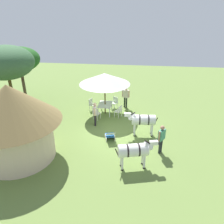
% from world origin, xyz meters
% --- Properties ---
extents(ground_plane, '(36.00, 36.00, 0.00)m').
position_xyz_m(ground_plane, '(0.00, 0.00, 0.00)').
color(ground_plane, olive).
extents(thatched_hut, '(4.84, 4.84, 4.08)m').
position_xyz_m(thatched_hut, '(-3.02, 4.90, 2.31)').
color(thatched_hut, beige).
rests_on(thatched_hut, ground_plane).
extents(shade_umbrella, '(3.64, 3.64, 3.10)m').
position_xyz_m(shade_umbrella, '(2.80, 1.12, 2.71)').
color(shade_umbrella, brown).
rests_on(shade_umbrella, ground_plane).
extents(patio_dining_table, '(1.36, 1.00, 0.74)m').
position_xyz_m(patio_dining_table, '(2.80, 1.12, 0.66)').
color(patio_dining_table, silver).
rests_on(patio_dining_table, ground_plane).
extents(patio_chair_near_hut, '(0.57, 0.56, 0.90)m').
position_xyz_m(patio_chair_near_hut, '(3.26, 2.23, 0.52)').
color(patio_chair_near_hut, silver).
rests_on(patio_chair_near_hut, ground_plane).
extents(patio_chair_east_end, '(0.56, 0.57, 0.90)m').
position_xyz_m(patio_chair_east_end, '(1.70, 1.62, 0.52)').
color(patio_chair_east_end, silver).
rests_on(patio_chair_east_end, ground_plane).
extents(patio_chair_near_lawn, '(0.58, 0.57, 0.90)m').
position_xyz_m(patio_chair_near_lawn, '(2.26, 0.04, 0.52)').
color(patio_chair_near_lawn, silver).
rests_on(patio_chair_near_lawn, ground_plane).
extents(patio_chair_west_end, '(0.59, 0.59, 0.90)m').
position_xyz_m(patio_chair_west_end, '(3.83, 0.51, 0.52)').
color(patio_chair_west_end, silver).
rests_on(patio_chair_west_end, ground_plane).
extents(guest_beside_umbrella, '(0.31, 0.60, 1.71)m').
position_xyz_m(guest_beside_umbrella, '(4.06, -0.33, 1.03)').
color(guest_beside_umbrella, black).
rests_on(guest_beside_umbrella, ground_plane).
extents(guest_behind_table, '(0.59, 0.26, 1.65)m').
position_xyz_m(guest_behind_table, '(0.86, 1.52, 0.99)').
color(guest_behind_table, black).
rests_on(guest_behind_table, ground_plane).
extents(standing_watcher, '(0.51, 0.43, 1.69)m').
position_xyz_m(standing_watcher, '(-1.80, -2.61, 1.02)').
color(standing_watcher, black).
rests_on(standing_watcher, ground_plane).
extents(striped_lounge_chair, '(0.91, 0.73, 0.66)m').
position_xyz_m(striped_lounge_chair, '(-0.78, 0.30, 0.26)').
color(striped_lounge_chair, '#2763AE').
rests_on(striped_lounge_chair, ground_plane).
extents(zebra_nearest_camera, '(0.97, 2.10, 1.54)m').
position_xyz_m(zebra_nearest_camera, '(-3.18, -1.18, 1.00)').
color(zebra_nearest_camera, silver).
rests_on(zebra_nearest_camera, ground_plane).
extents(zebra_by_umbrella, '(0.75, 2.10, 1.57)m').
position_xyz_m(zebra_by_umbrella, '(0.00, -1.61, 1.03)').
color(zebra_by_umbrella, silver).
rests_on(zebra_by_umbrella, ground_plane).
extents(acacia_tree_left_background, '(3.72, 3.72, 5.07)m').
position_xyz_m(acacia_tree_left_background, '(1.60, 7.57, 3.95)').
color(acacia_tree_left_background, '#493D1A').
rests_on(acacia_tree_left_background, ground_plane).
extents(acacia_tree_right_background, '(3.23, 3.23, 4.47)m').
position_xyz_m(acacia_tree_right_background, '(4.58, 8.26, 3.48)').
color(acacia_tree_right_background, '#4E3B2A').
rests_on(acacia_tree_right_background, ground_plane).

